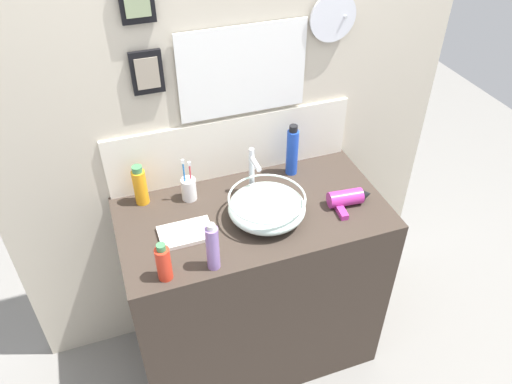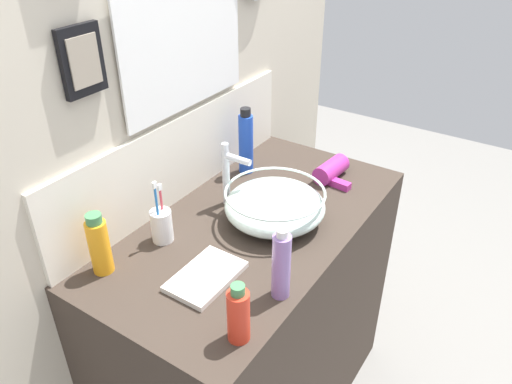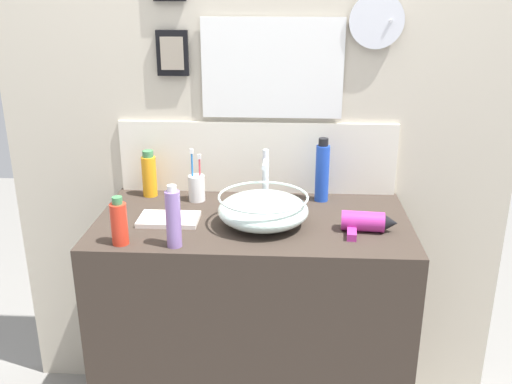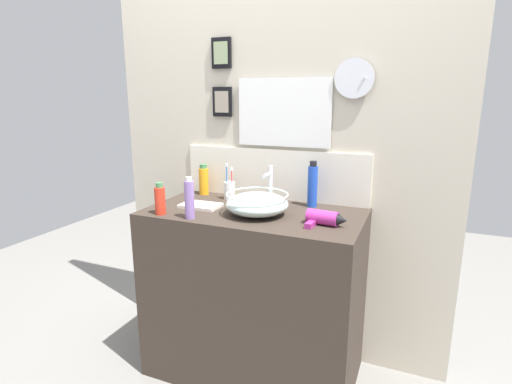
% 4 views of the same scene
% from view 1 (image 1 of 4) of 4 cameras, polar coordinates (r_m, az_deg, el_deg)
% --- Properties ---
extents(ground_plane, '(6.00, 6.00, 0.00)m').
position_cam_1_polar(ground_plane, '(2.70, -0.24, -17.02)').
color(ground_plane, gray).
extents(vanity_counter, '(1.09, 0.57, 0.91)m').
position_cam_1_polar(vanity_counter, '(2.34, -0.27, -10.73)').
color(vanity_counter, '#382D26').
rests_on(vanity_counter, ground).
extents(back_panel, '(1.97, 0.09, 2.53)m').
position_cam_1_polar(back_panel, '(2.06, -3.27, 10.71)').
color(back_panel, beige).
rests_on(back_panel, ground).
extents(glass_bowl_sink, '(0.31, 0.31, 0.11)m').
position_cam_1_polar(glass_bowl_sink, '(1.95, 1.24, -1.71)').
color(glass_bowl_sink, silver).
rests_on(glass_bowl_sink, vanity_counter).
extents(faucet, '(0.02, 0.10, 0.21)m').
position_cam_1_polar(faucet, '(2.03, -0.40, 2.61)').
color(faucet, silver).
rests_on(faucet, vanity_counter).
extents(hair_drier, '(0.19, 0.13, 0.07)m').
position_cam_1_polar(hair_drier, '(2.06, 10.53, -0.70)').
color(hair_drier, '#B22D8C').
rests_on(hair_drier, vanity_counter).
extents(toothbrush_cup, '(0.06, 0.06, 0.20)m').
position_cam_1_polar(toothbrush_cup, '(2.06, -7.69, 0.39)').
color(toothbrush_cup, white).
rests_on(toothbrush_cup, vanity_counter).
extents(shampoo_bottle, '(0.05, 0.05, 0.16)m').
position_cam_1_polar(shampoo_bottle, '(1.74, -10.51, -7.96)').
color(shampoo_bottle, red).
rests_on(shampoo_bottle, vanity_counter).
extents(soap_dispenser, '(0.06, 0.06, 0.18)m').
position_cam_1_polar(soap_dispenser, '(2.06, -13.11, 0.70)').
color(soap_dispenser, orange).
rests_on(soap_dispenser, vanity_counter).
extents(lotion_bottle, '(0.05, 0.05, 0.20)m').
position_cam_1_polar(lotion_bottle, '(1.74, -4.97, -6.32)').
color(lotion_bottle, '#8C6BB2').
rests_on(lotion_bottle, vanity_counter).
extents(spray_bottle, '(0.05, 0.05, 0.24)m').
position_cam_1_polar(spray_bottle, '(2.16, 4.16, 4.69)').
color(spray_bottle, blue).
rests_on(spray_bottle, vanity_counter).
extents(hand_towel, '(0.20, 0.13, 0.02)m').
position_cam_1_polar(hand_towel, '(1.93, -8.03, -4.68)').
color(hand_towel, silver).
rests_on(hand_towel, vanity_counter).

